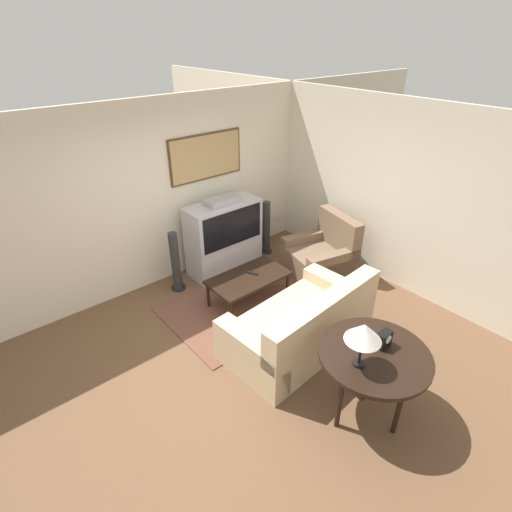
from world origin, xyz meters
name	(u,v)px	position (x,y,z in m)	size (l,w,h in m)	color
ground_plane	(251,347)	(0.00, 0.00, 0.00)	(12.00, 12.00, 0.00)	brown
wall_back	(157,196)	(0.01, 2.13, 1.36)	(12.00, 0.10, 2.70)	beige
wall_right	(391,195)	(2.63, 0.00, 1.35)	(0.06, 12.00, 2.70)	beige
area_rug	(249,302)	(0.56, 0.75, 0.01)	(2.33, 1.54, 0.01)	brown
tv	(224,237)	(0.85, 1.72, 0.59)	(1.17, 0.51, 1.24)	#B7B7BC
couch	(301,326)	(0.49, -0.37, 0.30)	(1.90, 1.13, 0.89)	#CCB289
armchair	(321,257)	(1.96, 0.62, 0.30)	(1.07, 1.08, 0.96)	brown
coffee_table	(249,279)	(0.58, 0.76, 0.39)	(1.13, 0.63, 0.43)	black
console_table	(374,359)	(0.32, -1.48, 0.71)	(1.08, 1.08, 0.78)	black
table_lamp	(364,333)	(0.08, -1.46, 1.16)	(0.33, 0.33, 0.47)	black
mantel_clock	(384,339)	(0.45, -1.46, 0.87)	(0.16, 0.10, 0.17)	black
remote	(252,273)	(0.67, 0.79, 0.44)	(0.10, 0.17, 0.02)	black
speaker_tower_left	(176,263)	(-0.03, 1.71, 0.44)	(0.22, 0.22, 0.94)	black
speaker_tower_right	(266,229)	(1.74, 1.71, 0.44)	(0.22, 0.22, 0.94)	black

